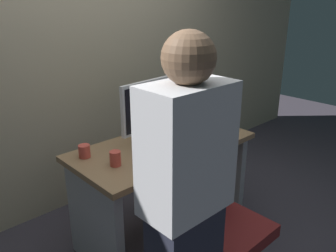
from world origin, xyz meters
name	(u,v)px	position (x,y,z in m)	size (l,w,h in m)	color
ground_plane	(164,230)	(0.00, 0.00, 0.00)	(9.00, 9.00, 0.00)	#3D3842
wall_back	(89,30)	(0.00, 0.92, 1.50)	(6.40, 0.10, 3.00)	tan
desk	(163,173)	(0.00, 0.00, 0.51)	(1.34, 0.67, 0.75)	#93704C
office_chair	(219,230)	(-0.13, -0.65, 0.43)	(0.52, 0.52, 0.94)	black
person_at_desk	(186,210)	(-0.58, -0.79, 0.84)	(0.40, 0.24, 1.64)	#262838
monitor	(150,107)	(-0.02, 0.11, 1.01)	(0.54, 0.16, 0.46)	silver
keyboard	(168,148)	(-0.04, -0.10, 0.76)	(0.43, 0.13, 0.02)	white
mouse	(198,135)	(0.28, -0.09, 0.77)	(0.06, 0.10, 0.03)	white
cup_near_keyboard	(115,158)	(-0.46, -0.05, 0.80)	(0.07, 0.07, 0.10)	#D84C3F
cup_by_monitor	(84,151)	(-0.54, 0.19, 0.80)	(0.08, 0.08, 0.09)	#D84C3F
book_stack	(193,118)	(0.46, 0.13, 0.81)	(0.21, 0.18, 0.11)	black
cell_phone	(226,131)	(0.54, -0.16, 0.76)	(0.07, 0.14, 0.01)	black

